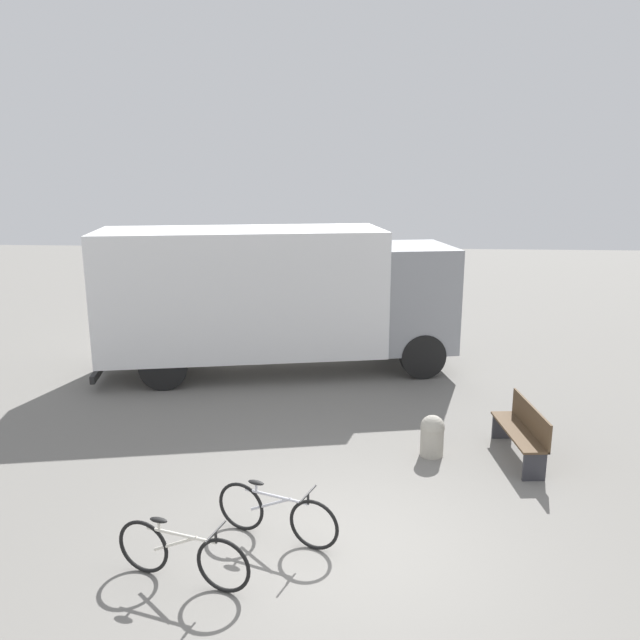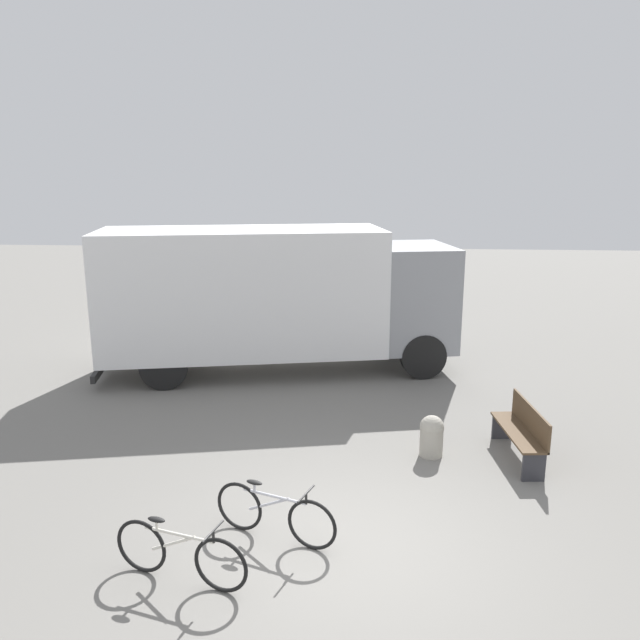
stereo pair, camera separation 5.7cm
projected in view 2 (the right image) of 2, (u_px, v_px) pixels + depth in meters
ground_plane at (349, 548)px, 7.61m from camera, size 60.00×60.00×0.00m
delivery_truck at (274, 293)px, 13.98m from camera, size 8.16×3.81×3.24m
park_bench at (523, 430)px, 9.86m from camera, size 0.56×1.64×0.89m
bicycle_near at (180, 553)px, 6.91m from camera, size 1.62×0.58×0.74m
bicycle_middle at (274, 513)px, 7.72m from camera, size 1.59×0.67×0.74m
bollard_near_bench at (432, 435)px, 9.99m from camera, size 0.39×0.39×0.68m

